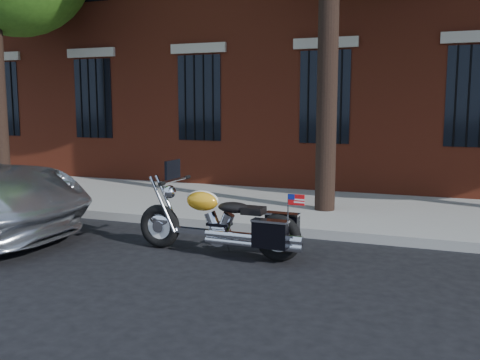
% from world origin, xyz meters
% --- Properties ---
extents(ground, '(120.00, 120.00, 0.00)m').
position_xyz_m(ground, '(0.00, 0.00, 0.00)').
color(ground, black).
rests_on(ground, ground).
extents(curb, '(40.00, 0.16, 0.15)m').
position_xyz_m(curb, '(0.00, 1.38, 0.07)').
color(curb, gray).
rests_on(curb, ground).
extents(sidewalk, '(40.00, 3.60, 0.15)m').
position_xyz_m(sidewalk, '(0.00, 3.26, 0.07)').
color(sidewalk, gray).
rests_on(sidewalk, ground).
extents(motorcycle, '(2.51, 0.74, 1.27)m').
position_xyz_m(motorcycle, '(-0.24, -0.04, 0.43)').
color(motorcycle, black).
rests_on(motorcycle, ground).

